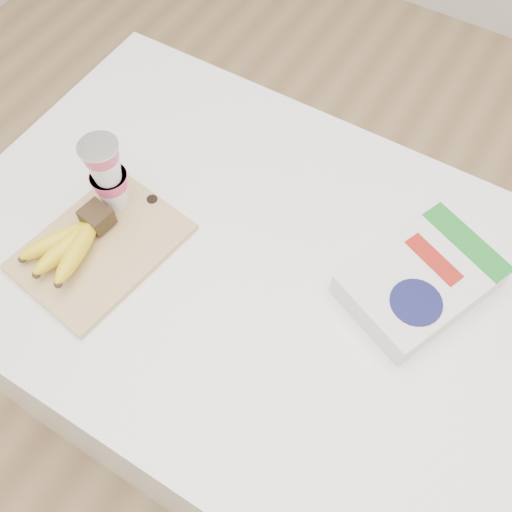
{
  "coord_description": "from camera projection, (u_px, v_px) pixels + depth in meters",
  "views": [
    {
      "loc": [
        0.24,
        -0.42,
        1.68
      ],
      "look_at": [
        -0.01,
        -0.01,
        0.88
      ],
      "focal_mm": 40.0,
      "sensor_mm": 36.0,
      "label": 1
    }
  ],
  "objects": [
    {
      "name": "table",
      "position": [
        261.0,
        355.0,
        1.33
      ],
      "size": [
        1.12,
        0.75,
        0.84
      ],
      "primitive_type": "cube",
      "color": "white",
      "rests_on": "ground"
    },
    {
      "name": "cereal_box",
      "position": [
        420.0,
        280.0,
        0.93
      ],
      "size": [
        0.24,
        0.29,
        0.05
      ],
      "rotation": [
        0.0,
        0.0,
        -0.39
      ],
      "color": "white",
      "rests_on": "table"
    },
    {
      "name": "cutting_board",
      "position": [
        101.0,
        247.0,
        0.98
      ],
      "size": [
        0.24,
        0.3,
        0.01
      ],
      "primitive_type": "cube",
      "rotation": [
        0.0,
        0.0,
        -0.14
      ],
      "color": "#DFAF7A",
      "rests_on": "table"
    },
    {
      "name": "yogurt_stack",
      "position": [
        107.0,
        174.0,
        0.95
      ],
      "size": [
        0.07,
        0.07,
        0.16
      ],
      "color": "white",
      "rests_on": "cutting_board"
    },
    {
      "name": "bananas",
      "position": [
        72.0,
        242.0,
        0.95
      ],
      "size": [
        0.12,
        0.17,
        0.05
      ],
      "color": "#382816",
      "rests_on": "cutting_board"
    }
  ]
}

